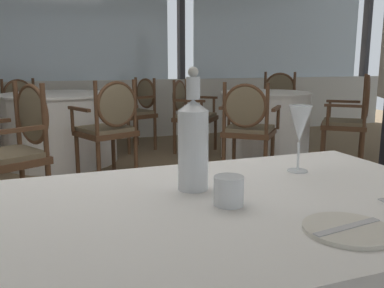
% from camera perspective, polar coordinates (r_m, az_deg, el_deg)
% --- Properties ---
extents(ground_plane, '(14.27, 14.27, 0.00)m').
position_cam_1_polar(ground_plane, '(2.52, -10.96, -15.22)').
color(ground_plane, '#756047').
extents(window_wall_far, '(10.98, 0.14, 2.72)m').
position_cam_1_polar(window_wall_far, '(6.06, -17.44, 10.49)').
color(window_wall_far, beige).
rests_on(window_wall_far, ground_plane).
extents(side_plate, '(0.18, 0.18, 0.01)m').
position_cam_1_polar(side_plate, '(0.94, 20.47, -10.91)').
color(side_plate, silver).
rests_on(side_plate, foreground_table).
extents(butter_knife, '(0.18, 0.04, 0.00)m').
position_cam_1_polar(butter_knife, '(0.94, 20.49, -10.61)').
color(butter_knife, silver).
rests_on(butter_knife, foreground_table).
extents(water_bottle, '(0.08, 0.08, 0.33)m').
position_cam_1_polar(water_bottle, '(1.13, 0.15, 0.31)').
color(water_bottle, white).
rests_on(water_bottle, foreground_table).
extents(wine_glass, '(0.07, 0.07, 0.21)m').
position_cam_1_polar(wine_glass, '(1.36, 14.52, 2.46)').
color(wine_glass, white).
rests_on(wine_glass, foreground_table).
extents(water_tumbler, '(0.07, 0.07, 0.07)m').
position_cam_1_polar(water_tumbler, '(1.03, 5.05, -6.38)').
color(water_tumbler, white).
rests_on(water_tumbler, foreground_table).
extents(background_table_0, '(1.05, 1.05, 0.77)m').
position_cam_1_polar(background_table_0, '(4.95, 9.94, 2.60)').
color(background_table_0, white).
rests_on(background_table_0, ground_plane).
extents(dining_chair_0_0, '(0.65, 0.66, 0.98)m').
position_cam_1_polar(dining_chair_0_0, '(4.86, 21.22, 3.94)').
color(dining_chair_0_0, brown).
rests_on(dining_chair_0_0, ground_plane).
extents(dining_chair_0_1, '(0.66, 0.65, 0.97)m').
position_cam_1_polar(dining_chair_0_1, '(5.87, 11.66, 5.63)').
color(dining_chair_0_1, brown).
rests_on(dining_chair_0_1, ground_plane).
extents(dining_chair_0_2, '(0.65, 0.66, 0.90)m').
position_cam_1_polar(dining_chair_0_2, '(5.18, -0.38, 4.71)').
color(dining_chair_0_2, brown).
rests_on(dining_chair_0_2, ground_plane).
extents(dining_chair_0_3, '(0.66, 0.65, 0.93)m').
position_cam_1_polar(dining_chair_0_3, '(4.01, 7.63, 2.95)').
color(dining_chair_0_3, brown).
rests_on(dining_chair_0_3, ground_plane).
extents(background_table_2, '(1.27, 1.27, 0.77)m').
position_cam_1_polar(background_table_2, '(4.88, -17.59, 2.11)').
color(background_table_2, white).
rests_on(background_table_2, ground_plane).
extents(dining_chair_2_0, '(0.64, 0.60, 0.89)m').
position_cam_1_polar(dining_chair_2_0, '(5.83, -22.09, 4.66)').
color(dining_chair_2_0, brown).
rests_on(dining_chair_2_0, ground_plane).
extents(dining_chair_2_2, '(0.64, 0.60, 0.95)m').
position_cam_1_polar(dining_chair_2_2, '(3.93, -11.16, 2.96)').
color(dining_chair_2_2, brown).
rests_on(dining_chair_2_2, ground_plane).
extents(dining_chair_2_3, '(0.60, 0.64, 0.91)m').
position_cam_1_polar(dining_chair_2_3, '(5.38, -7.45, 5.04)').
color(dining_chair_2_3, brown).
rests_on(dining_chair_2_3, ground_plane).
extents(dining_chair_3_2, '(0.62, 0.65, 0.97)m').
position_cam_1_polar(dining_chair_3_2, '(3.17, -22.81, 0.39)').
color(dining_chair_3_2, brown).
rests_on(dining_chair_3_2, ground_plane).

